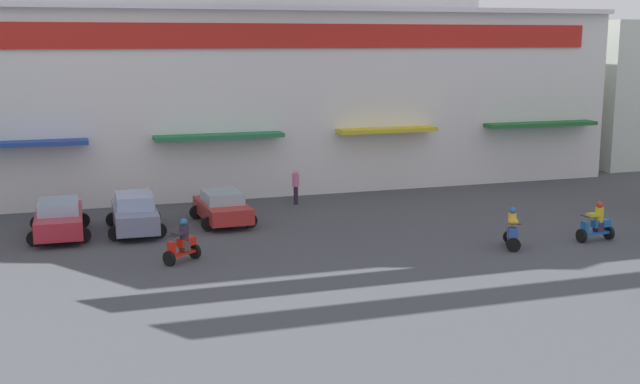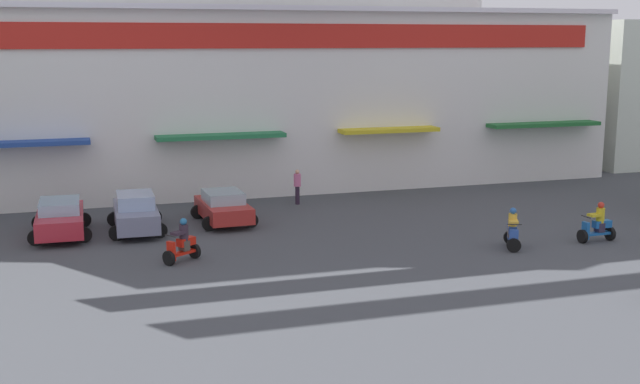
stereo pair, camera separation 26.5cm
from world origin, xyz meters
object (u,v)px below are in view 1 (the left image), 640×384
object	(u,v)px
parked_car_2	(222,207)
parked_car_0	(59,218)
scooter_rider_4	(596,225)
pedestrian_1	(296,185)
scooter_rider_0	(512,231)
parked_car_1	(135,213)
scooter_rider_1	(182,244)

from	to	relation	value
parked_car_2	parked_car_0	bearing A→B (deg)	-177.92
parked_car_0	scooter_rider_4	size ratio (longest dim) A/B	2.84
parked_car_0	pedestrian_1	size ratio (longest dim) A/B	2.65
parked_car_2	pedestrian_1	world-z (taller)	pedestrian_1
scooter_rider_0	parked_car_0	bearing A→B (deg)	156.06
scooter_rider_4	parked_car_0	bearing A→B (deg)	159.76
scooter_rider_4	pedestrian_1	bearing A→B (deg)	131.15
scooter_rider_4	parked_car_2	bearing A→B (deg)	150.22
parked_car_0	parked_car_2	distance (m)	6.60
parked_car_0	pedestrian_1	xyz separation A→B (m)	(10.68, 3.08, 0.21)
parked_car_2	scooter_rider_4	size ratio (longest dim) A/B	2.51
scooter_rider_0	scooter_rider_4	size ratio (longest dim) A/B	0.98
parked_car_1	parked_car_0	bearing A→B (deg)	175.46
pedestrian_1	scooter_rider_1	bearing A→B (deg)	-128.44
pedestrian_1	scooter_rider_4	bearing A→B (deg)	-48.85
scooter_rider_4	parked_car_1	bearing A→B (deg)	157.27
parked_car_1	parked_car_2	bearing A→B (deg)	7.30
parked_car_1	scooter_rider_1	world-z (taller)	parked_car_1
scooter_rider_4	pedestrian_1	xyz separation A→B (m)	(-9.05, 10.35, 0.32)
scooter_rider_1	scooter_rider_4	distance (m)	15.79
scooter_rider_1	scooter_rider_0	bearing A→B (deg)	-8.89
scooter_rider_1	scooter_rider_4	size ratio (longest dim) A/B	1.00
parked_car_2	pedestrian_1	xyz separation A→B (m)	(4.08, 2.84, 0.24)
scooter_rider_1	pedestrian_1	bearing A→B (deg)	51.56
pedestrian_1	parked_car_1	bearing A→B (deg)	-156.90
scooter_rider_4	scooter_rider_0	bearing A→B (deg)	177.86
scooter_rider_0	pedestrian_1	world-z (taller)	pedestrian_1
parked_car_2	scooter_rider_4	xyz separation A→B (m)	(13.13, -7.51, -0.08)
parked_car_0	scooter_rider_0	distance (m)	17.59
parked_car_1	scooter_rider_0	world-z (taller)	parked_car_1
parked_car_1	scooter_rider_1	bearing A→B (deg)	-77.19
parked_car_1	pedestrian_1	bearing A→B (deg)	23.10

